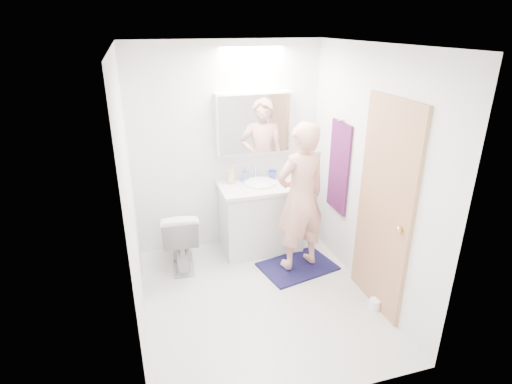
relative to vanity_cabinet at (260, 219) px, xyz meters
name	(u,v)px	position (x,y,z in m)	size (l,w,h in m)	color
floor	(258,298)	(-0.32, -0.96, -0.39)	(2.50, 2.50, 0.00)	silver
ceiling	(259,44)	(-0.32, -0.96, 2.01)	(2.50, 2.50, 0.00)	white
wall_back	(227,149)	(-0.32, 0.29, 0.81)	(2.50, 2.50, 0.00)	white
wall_front	(317,259)	(-0.32, -2.21, 0.81)	(2.50, 2.50, 0.00)	white
wall_left	(130,202)	(-1.42, -0.96, 0.81)	(2.50, 2.50, 0.00)	white
wall_right	(368,175)	(0.78, -0.96, 0.81)	(2.50, 2.50, 0.00)	white
vanity_cabinet	(260,219)	(0.00, 0.00, 0.00)	(0.90, 0.55, 0.78)	silver
countertop	(261,187)	(0.00, 0.00, 0.41)	(0.95, 0.58, 0.04)	silver
sink_basin	(260,183)	(0.00, 0.03, 0.45)	(0.36, 0.36, 0.03)	white
faucet	(255,172)	(0.00, 0.22, 0.51)	(0.02, 0.02, 0.16)	silver
medicine_cabinet	(254,123)	(-0.02, 0.21, 1.11)	(0.88, 0.14, 0.70)	white
mirror_panel	(256,125)	(-0.02, 0.13, 1.11)	(0.84, 0.01, 0.66)	silver
toilet	(181,237)	(-0.96, -0.11, -0.04)	(0.39, 0.69, 0.71)	silver
bath_rug	(297,266)	(0.27, -0.55, -0.38)	(0.80, 0.55, 0.02)	#17133B
person	(301,197)	(0.27, -0.55, 0.47)	(0.59, 0.39, 1.62)	#DD9B84
door	(384,209)	(0.76, -1.31, 0.61)	(0.04, 0.80, 2.00)	tan
door_knob	(399,229)	(0.72, -1.61, 0.56)	(0.06, 0.06, 0.06)	gold
towel	(339,167)	(0.76, -0.41, 0.71)	(0.02, 0.42, 1.00)	#18143F
towel_hook	(341,120)	(0.75, -0.41, 1.23)	(0.02, 0.02, 0.07)	silver
soap_bottle_a	(231,174)	(-0.31, 0.15, 0.55)	(0.09, 0.09, 0.23)	#CABC83
soap_bottle_b	(245,174)	(-0.13, 0.18, 0.51)	(0.07, 0.08, 0.17)	#5778BB
toothbrush_cup	(272,175)	(0.20, 0.16, 0.48)	(0.11, 0.11, 0.10)	#3E4CBA
toilet_paper_roll	(375,304)	(0.71, -1.43, -0.34)	(0.11, 0.11, 0.10)	white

